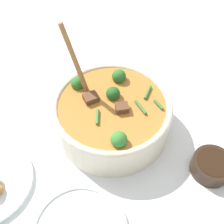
# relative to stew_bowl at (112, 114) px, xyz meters

# --- Properties ---
(ground_plane) EXTENTS (4.00, 4.00, 0.00)m
(ground_plane) POSITION_rel_stew_bowl_xyz_m (-0.00, 0.00, -0.06)
(ground_plane) COLOR silver
(stew_bowl) EXTENTS (0.29, 0.29, 0.27)m
(stew_bowl) POSITION_rel_stew_bowl_xyz_m (0.00, 0.00, 0.00)
(stew_bowl) COLOR beige
(stew_bowl) RESTS_ON ground_plane
(condiment_bowl) EXTENTS (0.09, 0.09, 0.04)m
(condiment_bowl) POSITION_rel_stew_bowl_xyz_m (-0.18, 0.19, -0.03)
(condiment_bowl) COLOR black
(condiment_bowl) RESTS_ON ground_plane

